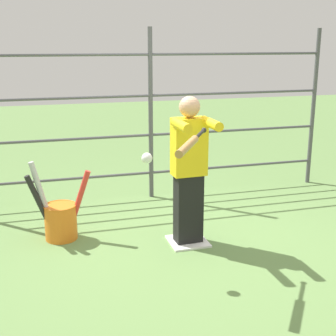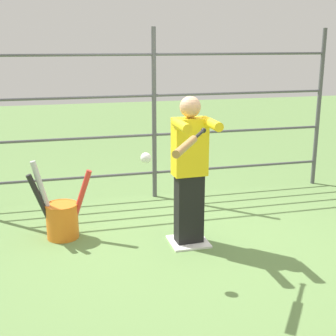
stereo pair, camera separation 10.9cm
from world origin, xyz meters
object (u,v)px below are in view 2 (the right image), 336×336
Objects in this scene: batter at (190,167)px; softball_in_flight at (146,158)px; baseball_bat_swinging at (188,144)px; bat_bucket at (61,218)px.

batter reaches higher than softball_in_flight.
batter is 16.25× the size of softball_in_flight.
baseball_bat_swinging is 7.27× the size of softball_in_flight.
batter reaches higher than baseball_bat_swinging.
batter is 1.76× the size of bat_bucket.
baseball_bat_swinging reaches higher than softball_in_flight.
batter is at bearing 159.29° from bat_bucket.
baseball_bat_swinging reaches higher than bat_bucket.
softball_in_flight is 0.11× the size of bat_bucket.
bat_bucket is (1.03, -1.29, -1.03)m from baseball_bat_swinging.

